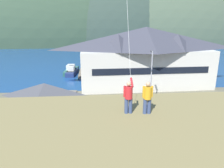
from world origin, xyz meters
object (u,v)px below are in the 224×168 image
(parked_car_back_row_left, at_px, (191,133))
(parking_light_pole, at_px, (151,75))
(parked_car_corner_spot, at_px, (112,131))
(wharf_dock, at_px, (87,71))
(moored_boat_wharfside, at_px, (71,70))
(moored_boat_inner_slip, at_px, (72,72))
(parked_car_front_row_silver, at_px, (207,107))
(parked_car_front_row_red, at_px, (129,108))
(harbor_lodge, at_px, (145,55))
(person_kite_flyer, at_px, (129,96))
(storage_shed_near_lot, at_px, (46,103))
(moored_boat_outer_mooring, at_px, (100,72))
(parked_car_mid_row_center, at_px, (174,111))
(person_companion, at_px, (148,97))

(parked_car_back_row_left, relative_size, parking_light_pole, 0.55)
(parked_car_corner_spot, bearing_deg, parked_car_back_row_left, -8.17)
(wharf_dock, bearing_deg, moored_boat_wharfside, -167.41)
(moored_boat_inner_slip, height_order, parking_light_pole, parking_light_pole)
(parked_car_front_row_silver, bearing_deg, parked_car_front_row_red, 176.52)
(harbor_lodge, relative_size, parked_car_back_row_left, 5.98)
(wharf_dock, distance_m, parked_car_front_row_silver, 30.89)
(parked_car_back_row_left, relative_size, person_kite_flyer, 2.27)
(storage_shed_near_lot, xyz_separation_m, moored_boat_outer_mooring, (7.03, 24.07, -1.82))
(wharf_dock, xyz_separation_m, person_kite_flyer, (3.75, -39.98, 7.37))
(person_kite_flyer, bearing_deg, moored_boat_wharfside, 100.61)
(person_kite_flyer, bearing_deg, moored_boat_outer_mooring, 90.72)
(moored_boat_outer_mooring, height_order, person_kite_flyer, person_kite_flyer)
(moored_boat_wharfside, xyz_separation_m, moored_boat_inner_slip, (0.31, -1.65, 0.00))
(wharf_dock, xyz_separation_m, parked_car_mid_row_center, (11.50, -27.27, 0.71))
(wharf_dock, distance_m, parking_light_pole, 24.69)
(moored_boat_inner_slip, bearing_deg, moored_boat_wharfside, 100.82)
(storage_shed_near_lot, xyz_separation_m, moored_boat_wharfside, (0.17, 26.12, -1.82))
(wharf_dock, distance_m, parked_car_back_row_left, 34.47)
(harbor_lodge, xyz_separation_m, moored_boat_outer_mooring, (-8.13, 9.45, -5.05))
(parked_car_front_row_red, distance_m, parked_car_mid_row_center, 5.44)
(wharf_dock, height_order, parked_car_back_row_left, parked_car_back_row_left)
(parked_car_back_row_left, relative_size, person_companion, 2.43)
(wharf_dock, height_order, parked_car_front_row_silver, parked_car_front_row_silver)
(parked_car_mid_row_center, height_order, parking_light_pole, parking_light_pole)
(person_companion, bearing_deg, wharf_dock, 96.71)
(parked_car_corner_spot, bearing_deg, moored_boat_wharfside, 103.21)
(moored_boat_wharfside, relative_size, parked_car_mid_row_center, 1.85)
(wharf_dock, bearing_deg, moored_boat_outer_mooring, -40.92)
(harbor_lodge, relative_size, parked_car_corner_spot, 5.84)
(parked_car_front_row_red, relative_size, parking_light_pole, 0.56)
(moored_boat_wharfside, distance_m, parked_car_corner_spot, 31.53)
(parked_car_front_row_silver, height_order, person_kite_flyer, person_kite_flyer)
(person_kite_flyer, distance_m, person_companion, 0.98)
(parked_car_front_row_red, bearing_deg, moored_boat_outer_mooring, 97.61)
(parking_light_pole, bearing_deg, harbor_lodge, 81.31)
(harbor_lodge, xyz_separation_m, parked_car_back_row_left, (-0.19, -20.29, -4.70))
(wharf_dock, relative_size, parking_light_pole, 1.76)
(wharf_dock, distance_m, moored_boat_inner_slip, 4.10)
(storage_shed_near_lot, bearing_deg, moored_boat_outer_mooring, 73.72)
(harbor_lodge, distance_m, wharf_dock, 17.63)
(parked_car_back_row_left, relative_size, parked_car_front_row_red, 0.99)
(parking_light_pole, bearing_deg, storage_shed_near_lot, -161.08)
(harbor_lodge, relative_size, wharf_dock, 1.86)
(storage_shed_near_lot, distance_m, person_companion, 16.51)
(moored_boat_outer_mooring, bearing_deg, person_kite_flyer, -89.28)
(harbor_lodge, bearing_deg, moored_boat_wharfside, 142.52)
(parked_car_corner_spot, bearing_deg, person_companion, -82.73)
(person_kite_flyer, bearing_deg, moored_boat_inner_slip, 100.60)
(moored_boat_outer_mooring, relative_size, parked_car_front_row_red, 1.43)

